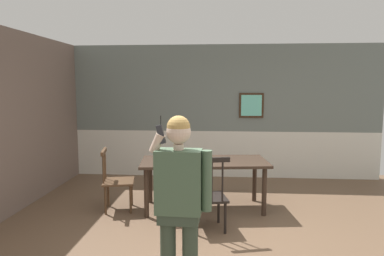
{
  "coord_description": "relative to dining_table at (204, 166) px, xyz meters",
  "views": [
    {
      "loc": [
        -0.09,
        -3.92,
        1.88
      ],
      "look_at": [
        -0.37,
        -0.32,
        1.45
      ],
      "focal_mm": 32.54,
      "sensor_mm": 36.0,
      "label": 1
    }
  ],
  "objects": [
    {
      "name": "ground_plane",
      "position": [
        0.31,
        -1.28,
        -0.67
      ],
      "size": [
        7.21,
        7.21,
        0.0
      ],
      "primitive_type": "plane",
      "color": "brown"
    },
    {
      "name": "room_back_partition",
      "position": [
        0.31,
        2.0,
        0.64
      ],
      "size": [
        6.32,
        0.17,
        2.72
      ],
      "color": "slate",
      "rests_on": "ground_plane"
    },
    {
      "name": "dining_table",
      "position": [
        0.0,
        0.0,
        0.0
      ],
      "size": [
        2.0,
        1.07,
        0.76
      ],
      "rotation": [
        0.0,
        0.0,
        0.12
      ],
      "color": "#38281E",
      "rests_on": "ground_plane"
    },
    {
      "name": "chair_near_window",
      "position": [
        -1.33,
        -0.16,
        -0.21
      ],
      "size": [
        0.54,
        0.54,
        0.94
      ],
      "rotation": [
        0.0,
        0.0,
        4.92
      ],
      "color": "#513823",
      "rests_on": "ground_plane"
    },
    {
      "name": "chair_by_doorway",
      "position": [
        0.1,
        -0.81,
        -0.2
      ],
      "size": [
        0.55,
        0.55,
        1.01
      ],
      "rotation": [
        0.0,
        0.0,
        0.23
      ],
      "color": "black",
      "rests_on": "ground_plane"
    },
    {
      "name": "person_figure",
      "position": [
        -0.12,
        -2.29,
        0.26
      ],
      "size": [
        0.56,
        0.24,
        1.64
      ],
      "rotation": [
        0.0,
        0.0,
        3.09
      ],
      "color": "#3A493A",
      "rests_on": "ground_plane"
    }
  ]
}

